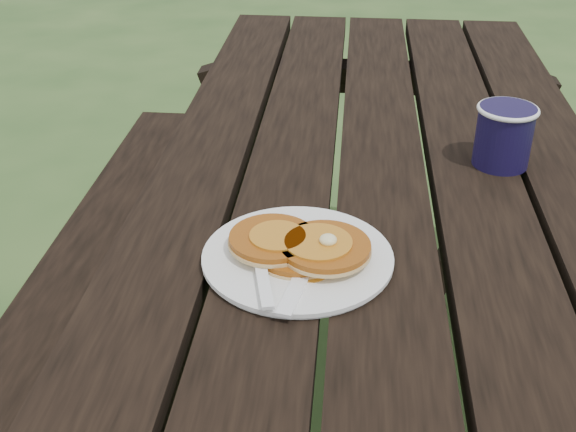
# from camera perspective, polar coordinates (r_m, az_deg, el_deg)

# --- Properties ---
(picnic_table) EXTENTS (1.36, 1.80, 0.75)m
(picnic_table) POSITION_cam_1_polar(r_m,az_deg,el_deg) (1.42, 6.41, -10.07)
(picnic_table) COLOR black
(picnic_table) RESTS_ON ground
(plate) EXTENTS (0.32, 0.32, 0.01)m
(plate) POSITION_cam_1_polar(r_m,az_deg,el_deg) (0.95, 0.77, -3.34)
(plate) COLOR white
(plate) RESTS_ON picnic_table
(pancake_stack) EXTENTS (0.19, 0.13, 0.04)m
(pancake_stack) POSITION_cam_1_polar(r_m,az_deg,el_deg) (0.94, 0.96, -2.36)
(pancake_stack) COLOR #A15112
(pancake_stack) RESTS_ON plate
(knife) EXTENTS (0.05, 0.18, 0.00)m
(knife) POSITION_cam_1_polar(r_m,az_deg,el_deg) (0.91, 1.23, -4.51)
(knife) COLOR white
(knife) RESTS_ON plate
(fork) EXTENTS (0.07, 0.16, 0.01)m
(fork) POSITION_cam_1_polar(r_m,az_deg,el_deg) (0.89, -1.97, -5.15)
(fork) COLOR white
(fork) RESTS_ON plate
(coffee_cup) EXTENTS (0.10, 0.10, 0.10)m
(coffee_cup) POSITION_cam_1_polar(r_m,az_deg,el_deg) (1.23, 16.73, 6.34)
(coffee_cup) COLOR black
(coffee_cup) RESTS_ON picnic_table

